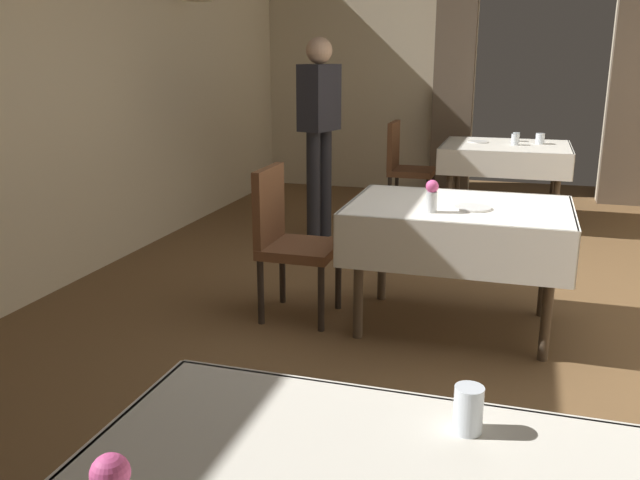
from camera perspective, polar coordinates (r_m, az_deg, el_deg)
ground at (r=4.08m, az=17.21°, el=-8.11°), size 10.08×10.08×0.00m
wall_left at (r=4.86m, az=-23.18°, el=13.39°), size 0.49×8.40×3.00m
wall_back at (r=7.94m, az=18.27°, el=14.25°), size 6.40×0.27×3.00m
dining_table_mid at (r=3.97m, az=11.67°, el=1.47°), size 1.26×0.90×0.75m
dining_table_far at (r=6.71m, az=15.45°, el=7.04°), size 1.19×1.02×0.75m
chair_mid_left at (r=4.11m, az=-2.77°, el=0.39°), size 0.44×0.44×0.93m
chair_far_left at (r=6.87m, az=7.17°, el=6.46°), size 0.44×0.44×0.93m
glass_near_b at (r=1.62m, az=12.46°, el=-13.85°), size 0.07×0.07×0.11m
flower_vase_mid at (r=3.71m, az=9.46°, el=3.79°), size 0.07×0.07×0.18m
plate_mid_b at (r=3.86m, az=12.81°, el=2.69°), size 0.21×0.21×0.01m
plate_far_a at (r=6.78m, az=13.26°, el=8.11°), size 0.19×0.19×0.01m
glass_far_b at (r=6.67m, az=16.21°, el=8.18°), size 0.07×0.07×0.10m
glass_far_c at (r=6.97m, az=16.30°, el=8.39°), size 0.07×0.07×0.09m
glass_far_d at (r=6.82m, az=18.16°, el=8.17°), size 0.08×0.08×0.10m
person_waiter_by_doorway at (r=5.82m, az=-0.07°, el=9.99°), size 0.31×0.41×1.72m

